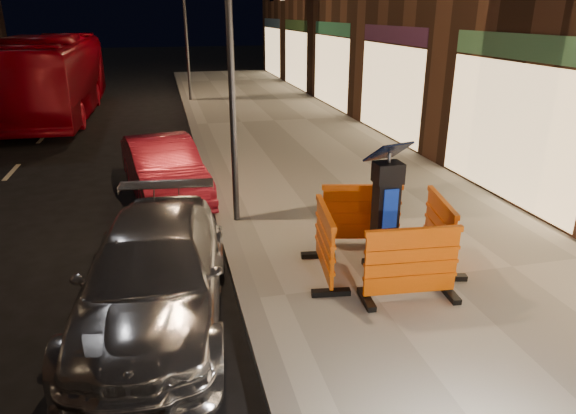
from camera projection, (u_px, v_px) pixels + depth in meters
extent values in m
plane|color=black|center=(250.00, 308.00, 7.30)|extent=(120.00, 120.00, 0.00)
cube|color=gray|center=(441.00, 279.00, 7.92)|extent=(6.00, 60.00, 0.15)
cube|color=slate|center=(250.00, 304.00, 7.27)|extent=(0.30, 60.00, 0.15)
cube|color=black|center=(385.00, 211.00, 7.77)|extent=(0.71, 0.71, 1.93)
cube|color=#E15607|center=(411.00, 264.00, 7.06)|extent=(1.43, 0.69, 1.08)
cube|color=#E15607|center=(361.00, 215.00, 8.79)|extent=(1.48, 0.86, 1.08)
cube|color=#E15607|center=(325.00, 243.00, 7.72)|extent=(0.75, 1.45, 1.08)
cube|color=#E15607|center=(439.00, 231.00, 8.13)|extent=(0.84, 1.47, 1.08)
imported|color=#ACACB1|center=(159.00, 317.00, 7.08)|extent=(2.36, 4.74, 1.32)
imported|color=maroon|center=(166.00, 196.00, 11.72)|extent=(2.07, 4.18, 1.32)
imported|color=maroon|center=(61.00, 116.00, 20.79)|extent=(2.62, 11.21, 3.12)
cylinder|color=#3F3F44|center=(231.00, 60.00, 8.95)|extent=(0.12, 0.12, 6.00)
cylinder|color=#3F3F44|center=(186.00, 31.00, 22.58)|extent=(0.12, 0.12, 6.00)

